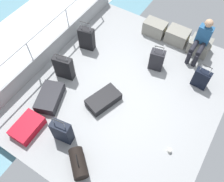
% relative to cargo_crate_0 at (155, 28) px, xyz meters
% --- Properties ---
extents(ground_plane, '(4.40, 5.20, 0.06)m').
position_rel_cargo_crate_0_xyz_m(ground_plane, '(0.30, -2.13, -0.23)').
color(ground_plane, '#939699').
extents(gunwale_port, '(0.06, 5.20, 0.45)m').
position_rel_cargo_crate_0_xyz_m(gunwale_port, '(-1.87, -2.13, 0.02)').
color(gunwale_port, '#939699').
rests_on(gunwale_port, ground_plane).
extents(railing_port, '(0.04, 4.20, 1.02)m').
position_rel_cargo_crate_0_xyz_m(railing_port, '(-1.87, -2.13, 0.58)').
color(railing_port, silver).
rests_on(railing_port, ground_plane).
extents(sea_wake, '(12.00, 12.00, 0.01)m').
position_rel_cargo_crate_0_xyz_m(sea_wake, '(-3.30, -2.13, -0.54)').
color(sea_wake, '#598C9E').
rests_on(sea_wake, ground_plane).
extents(cargo_crate_0, '(0.64, 0.39, 0.40)m').
position_rel_cargo_crate_0_xyz_m(cargo_crate_0, '(0.00, 0.00, 0.00)').
color(cargo_crate_0, gray).
rests_on(cargo_crate_0, ground_plane).
extents(cargo_crate_1, '(0.62, 0.45, 0.39)m').
position_rel_cargo_crate_0_xyz_m(cargo_crate_1, '(0.66, 0.06, -0.01)').
color(cargo_crate_1, gray).
rests_on(cargo_crate_1, ground_plane).
extents(cargo_crate_2, '(0.57, 0.48, 0.37)m').
position_rel_cargo_crate_0_xyz_m(cargo_crate_2, '(1.31, 0.03, -0.01)').
color(cargo_crate_2, gray).
rests_on(cargo_crate_2, ground_plane).
extents(passenger_seated, '(0.34, 0.66, 1.07)m').
position_rel_cargo_crate_0_xyz_m(passenger_seated, '(1.31, -0.15, 0.36)').
color(passenger_seated, '#26598C').
rests_on(passenger_seated, ground_plane).
extents(suitcase_0, '(0.71, 0.90, 0.23)m').
position_rel_cargo_crate_0_xyz_m(suitcase_0, '(-1.03, -3.30, -0.09)').
color(suitcase_0, black).
rests_on(suitcase_0, ground_plane).
extents(suitcase_1, '(0.43, 0.29, 0.86)m').
position_rel_cargo_crate_0_xyz_m(suitcase_1, '(-1.29, -1.45, 0.12)').
color(suitcase_1, black).
rests_on(suitcase_1, ground_plane).
extents(suitcase_2, '(0.65, 0.87, 0.21)m').
position_rel_cargo_crate_0_xyz_m(suitcase_2, '(0.04, -2.68, -0.10)').
color(suitcase_2, black).
rests_on(suitcase_2, ground_plane).
extents(suitcase_3, '(0.38, 0.20, 0.72)m').
position_rel_cargo_crate_0_xyz_m(suitcase_3, '(1.73, -1.05, 0.05)').
color(suitcase_3, black).
rests_on(suitcase_3, ground_plane).
extents(suitcase_4, '(0.42, 0.26, 0.79)m').
position_rel_cargo_crate_0_xyz_m(suitcase_4, '(-0.17, -3.86, 0.10)').
color(suitcase_4, black).
rests_on(suitcase_4, ground_plane).
extents(suitcase_5, '(0.39, 0.30, 0.74)m').
position_rel_cargo_crate_0_xyz_m(suitcase_5, '(0.59, -1.10, 0.08)').
color(suitcase_5, black).
rests_on(suitcase_5, ground_plane).
extents(suitcase_6, '(0.49, 0.28, 0.75)m').
position_rel_cargo_crate_0_xyz_m(suitcase_6, '(-1.18, -2.54, 0.12)').
color(suitcase_6, black).
rests_on(suitcase_6, ground_plane).
extents(suitcase_7, '(0.49, 0.70, 0.21)m').
position_rel_cargo_crate_0_xyz_m(suitcase_7, '(-0.95, -4.13, -0.10)').
color(suitcase_7, '#B70C1E').
rests_on(suitcase_7, ground_plane).
extents(duffel_bag, '(0.63, 0.60, 0.42)m').
position_rel_cargo_crate_0_xyz_m(duffel_bag, '(0.44, -4.18, -0.05)').
color(duffel_bag, black).
rests_on(duffel_bag, ground_plane).
extents(paper_cup, '(0.08, 0.08, 0.10)m').
position_rel_cargo_crate_0_xyz_m(paper_cup, '(1.83, -2.95, -0.15)').
color(paper_cup, white).
rests_on(paper_cup, ground_plane).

